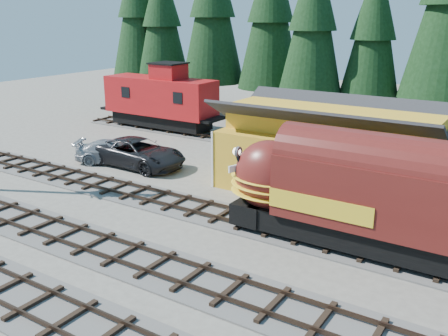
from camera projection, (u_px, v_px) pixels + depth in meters
The scene contains 7 objects.
ground at pixel (231, 263), 20.77m from camera, with size 120.00×120.00×0.00m, color #6B665B.
track_spur at pixel (244, 141), 40.37m from camera, with size 32.00×3.20×0.33m.
depot at pixel (329, 142), 28.32m from camera, with size 12.80×7.00×5.30m.
locomotive at pixel (381, 203), 20.77m from camera, with size 14.81×2.94×4.03m.
caboose at pixel (161, 99), 44.04m from camera, with size 10.57×3.07×5.50m.
pickup_truck_a at pixel (138, 153), 33.66m from camera, with size 3.15×6.83×1.90m, color black.
pickup_truck_b at pixel (115, 152), 34.51m from camera, with size 2.20×5.42×1.57m, color #A2A5A9.
Camera 1 is at (9.84, -15.85, 9.94)m, focal length 40.00 mm.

